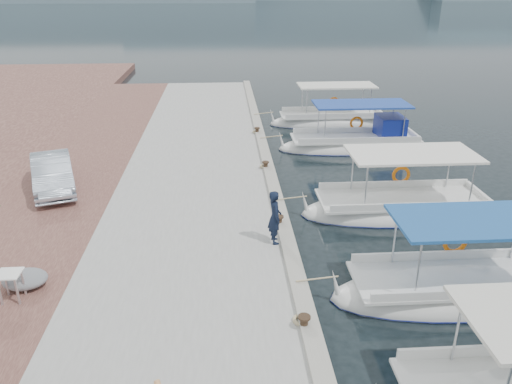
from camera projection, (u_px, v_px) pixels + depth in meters
ground at (296, 264)px, 14.38m from camera, size 400.00×400.00×0.00m
concrete_quay at (199, 191)px, 18.68m from camera, size 6.00×40.00×0.50m
quay_curb at (272, 182)px, 18.73m from camera, size 0.44×40.00×0.12m
cobblestone_strip at (62, 195)px, 18.38m from camera, size 4.00×40.00×0.50m
fishing_caique_b at (456, 292)px, 12.86m from camera, size 6.61×2.26×2.83m
fishing_caique_c at (401, 210)px, 17.45m from camera, size 7.07×2.41×2.83m
fishing_caique_d at (357, 145)px, 24.07m from camera, size 7.40×2.21×2.83m
fishing_caique_e at (331, 122)px, 28.19m from camera, size 7.01×2.09×2.83m
mooring_bollards at (279, 220)px, 15.46m from camera, size 0.28×20.28×0.33m
fisherman at (275, 217)px, 14.26m from camera, size 0.45×0.63×1.60m
parked_car at (53, 173)px, 17.95m from camera, size 2.51×4.04×1.26m
tarp_bundle at (25, 279)px, 12.39m from camera, size 1.10×0.90×0.40m
folding_table at (10, 281)px, 11.74m from camera, size 0.55×0.55×0.73m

